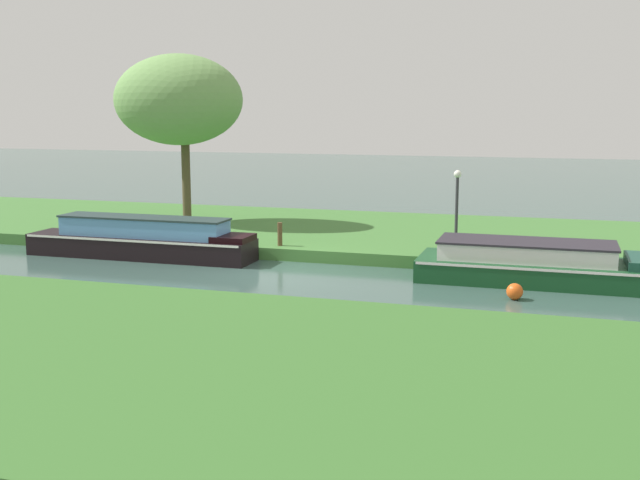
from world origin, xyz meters
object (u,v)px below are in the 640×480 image
(forest_barge, at_px, (530,264))
(lamp_post, at_px, (457,200))
(mooring_post_near, at_px, (126,226))
(channel_buoy, at_px, (515,292))
(willow_tree_left, at_px, (178,100))
(mooring_post_far, at_px, (280,234))
(black_narrowboat, at_px, (143,240))

(forest_barge, xyz_separation_m, lamp_post, (-2.38, 2.11, 1.52))
(lamp_post, relative_size, mooring_post_near, 3.27)
(lamp_post, height_order, channel_buoy, lamp_post)
(willow_tree_left, distance_m, mooring_post_far, 8.15)
(willow_tree_left, height_order, lamp_post, willow_tree_left)
(forest_barge, bearing_deg, mooring_post_near, 174.31)
(forest_barge, height_order, willow_tree_left, willow_tree_left)
(black_narrowboat, relative_size, mooring_post_far, 10.13)
(black_narrowboat, height_order, channel_buoy, black_narrowboat)
(black_narrowboat, bearing_deg, forest_barge, -0.00)
(forest_barge, distance_m, lamp_post, 3.53)
(lamp_post, relative_size, mooring_post_far, 3.33)
(willow_tree_left, relative_size, mooring_post_near, 8.36)
(channel_buoy, bearing_deg, mooring_post_near, 164.77)
(lamp_post, xyz_separation_m, channel_buoy, (2.10, -4.42, -1.83))
(black_narrowboat, relative_size, lamp_post, 3.04)
(black_narrowboat, distance_m, lamp_post, 10.33)
(black_narrowboat, bearing_deg, channel_buoy, -10.80)
(black_narrowboat, relative_size, channel_buoy, 18.19)
(black_narrowboat, height_order, lamp_post, lamp_post)
(lamp_post, relative_size, channel_buoy, 5.98)
(black_narrowboat, bearing_deg, lamp_post, 11.91)
(lamp_post, xyz_separation_m, mooring_post_far, (-5.69, -0.73, -1.26))
(lamp_post, height_order, mooring_post_near, lamp_post)
(forest_barge, height_order, black_narrowboat, black_narrowboat)
(mooring_post_near, xyz_separation_m, channel_buoy, (13.55, -3.69, -0.58))
(black_narrowboat, xyz_separation_m, mooring_post_near, (-1.44, 1.38, 0.19))
(forest_barge, height_order, lamp_post, lamp_post)
(willow_tree_left, relative_size, lamp_post, 2.56)
(forest_barge, xyz_separation_m, mooring_post_far, (-8.07, 1.38, 0.26))
(forest_barge, xyz_separation_m, willow_tree_left, (-13.69, 5.30, 4.68))
(lamp_post, bearing_deg, forest_barge, -41.56)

